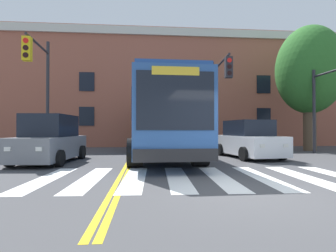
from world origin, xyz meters
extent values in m
plane|color=#424244|center=(0.00, 0.00, 0.00)|extent=(120.00, 120.00, 0.00)
cube|color=white|center=(-4.83, 1.84, 0.00)|extent=(0.71, 3.72, 0.01)
cube|color=white|center=(-3.66, 1.80, 0.00)|extent=(0.71, 3.72, 0.01)
cube|color=white|center=(-2.49, 1.76, 0.00)|extent=(0.71, 3.72, 0.01)
cube|color=white|center=(-1.32, 1.72, 0.00)|extent=(0.71, 3.72, 0.01)
cube|color=white|center=(-0.16, 1.67, 0.00)|extent=(0.71, 3.72, 0.01)
cube|color=white|center=(1.01, 1.63, 0.00)|extent=(0.71, 3.72, 0.01)
cube|color=white|center=(2.18, 1.59, 0.00)|extent=(0.71, 3.72, 0.01)
cube|color=gold|center=(-2.91, 15.69, 0.00)|extent=(0.12, 36.00, 0.01)
cube|color=gold|center=(-2.75, 15.69, 0.00)|extent=(0.12, 36.00, 0.01)
cube|color=#2D5699|center=(-1.47, 7.26, 1.80)|extent=(2.64, 10.93, 2.74)
cube|color=black|center=(-0.25, 7.28, 2.07)|extent=(0.22, 10.01, 0.99)
cube|color=black|center=(-2.69, 7.23, 2.07)|extent=(0.22, 10.01, 0.99)
cube|color=black|center=(-1.36, 1.81, 2.13)|extent=(2.18, 0.07, 1.65)
cube|color=yellow|center=(-1.36, 1.80, 2.95)|extent=(1.33, 0.06, 0.24)
cube|color=#232326|center=(-1.36, 1.78, 0.61)|extent=(2.37, 0.15, 0.36)
cube|color=#294E89|center=(-1.47, 7.26, 3.25)|extent=(2.48, 10.49, 0.16)
cylinder|color=black|center=(-0.25, 3.91, 0.51)|extent=(0.58, 1.03, 1.01)
cylinder|color=black|center=(-2.56, 3.86, 0.51)|extent=(0.58, 1.03, 1.01)
cylinder|color=black|center=(-0.36, 9.73, 0.51)|extent=(0.58, 1.03, 1.01)
cylinder|color=black|center=(-2.67, 9.68, 0.51)|extent=(0.58, 1.03, 1.01)
cylinder|color=black|center=(-0.39, 10.83, 0.51)|extent=(0.58, 1.03, 1.01)
cylinder|color=black|center=(-2.70, 10.78, 0.51)|extent=(0.58, 1.03, 1.01)
cube|color=slate|center=(-6.01, 5.46, 0.60)|extent=(1.97, 4.11, 0.87)
cube|color=black|center=(-6.00, 5.50, 1.47)|extent=(1.67, 2.30, 0.88)
cube|color=white|center=(-5.64, 3.40, 0.69)|extent=(0.20, 0.05, 0.14)
cube|color=white|center=(-6.65, 3.48, 0.69)|extent=(0.20, 0.05, 0.14)
cylinder|color=black|center=(-5.23, 4.16, 0.30)|extent=(0.26, 0.61, 0.60)
cylinder|color=black|center=(-6.96, 4.28, 0.30)|extent=(0.26, 0.61, 0.60)
cylinder|color=black|center=(-5.05, 6.63, 0.30)|extent=(0.26, 0.61, 0.60)
cylinder|color=black|center=(-6.78, 6.76, 0.30)|extent=(0.26, 0.61, 0.60)
cube|color=white|center=(2.61, 6.52, 0.59)|extent=(2.23, 4.13, 0.86)
cube|color=black|center=(2.61, 6.56, 1.39)|extent=(1.83, 2.35, 0.73)
cube|color=white|center=(3.39, 4.61, 0.68)|extent=(0.20, 0.07, 0.14)
cube|color=white|center=(2.36, 4.48, 0.68)|extent=(0.20, 0.07, 0.14)
cylinder|color=black|center=(3.65, 5.42, 0.30)|extent=(0.30, 0.62, 0.60)
cylinder|color=black|center=(1.89, 5.19, 0.30)|extent=(0.30, 0.62, 0.60)
cylinder|color=black|center=(3.33, 7.84, 0.30)|extent=(0.30, 0.62, 0.60)
cylinder|color=black|center=(1.57, 7.61, 0.30)|extent=(0.30, 0.62, 0.60)
cylinder|color=#28282D|center=(7.12, 8.36, 2.31)|extent=(0.16, 0.16, 4.63)
cylinder|color=#28282D|center=(7.16, 6.89, 4.25)|extent=(0.19, 2.93, 0.11)
cylinder|color=#28282D|center=(-7.26, 8.63, 2.94)|extent=(0.16, 0.16, 5.88)
cylinder|color=#28282D|center=(-7.19, 7.20, 5.28)|extent=(0.26, 2.88, 0.11)
cube|color=yellow|center=(-7.12, 5.91, 4.68)|extent=(0.35, 0.30, 1.00)
cylinder|color=red|center=(-7.11, 5.76, 4.98)|extent=(0.22, 0.04, 0.22)
cylinder|color=black|center=(-7.11, 5.76, 4.68)|extent=(0.22, 0.04, 0.22)
cylinder|color=black|center=(-7.11, 5.76, 4.38)|extent=(0.22, 0.04, 0.22)
cylinder|color=#28282D|center=(1.89, 10.24, 2.72)|extent=(0.16, 0.16, 5.43)
cylinder|color=#28282D|center=(1.80, 8.38, 4.86)|extent=(0.28, 3.72, 0.11)
cube|color=#28282D|center=(1.72, 6.67, 4.26)|extent=(0.35, 0.30, 1.00)
cylinder|color=red|center=(1.72, 6.52, 4.56)|extent=(0.22, 0.04, 0.22)
cylinder|color=black|center=(1.72, 6.52, 4.26)|extent=(0.22, 0.04, 0.22)
cylinder|color=black|center=(1.72, 6.52, 3.96)|extent=(0.22, 0.04, 0.22)
cylinder|color=brown|center=(8.02, 10.13, 1.36)|extent=(0.74, 0.74, 2.73)
ellipsoid|color=#2D6B28|center=(8.02, 10.13, 5.06)|extent=(5.27, 5.30, 5.49)
cube|color=#9E5642|center=(0.24, 17.74, 4.58)|extent=(33.88, 6.74, 9.16)
cube|color=beige|center=(0.24, 14.28, 8.76)|extent=(33.88, 0.16, 0.60)
cube|color=black|center=(-6.54, 14.33, 2.29)|extent=(1.10, 0.06, 1.40)
cube|color=black|center=(0.24, 14.33, 2.29)|extent=(1.10, 0.06, 1.40)
cube|color=black|center=(7.02, 14.33, 2.29)|extent=(1.10, 0.06, 1.40)
cube|color=black|center=(-6.54, 14.33, 4.85)|extent=(1.10, 0.06, 1.40)
cube|color=black|center=(0.24, 14.33, 4.85)|extent=(1.10, 0.06, 1.40)
cube|color=black|center=(7.02, 14.33, 4.85)|extent=(1.10, 0.06, 1.40)
camera|label=1|loc=(-2.19, -5.39, 1.32)|focal=28.00mm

